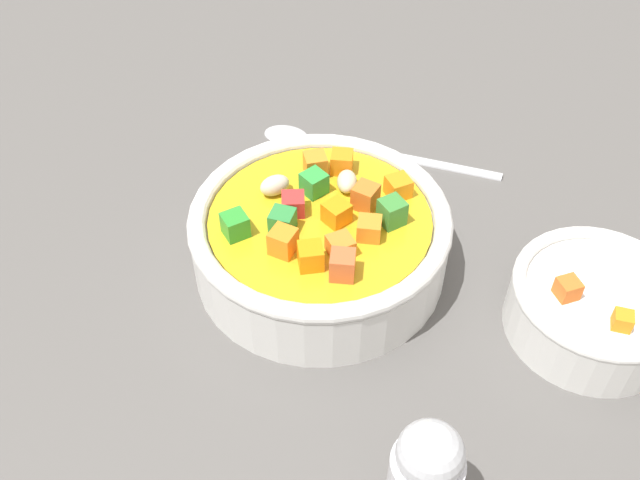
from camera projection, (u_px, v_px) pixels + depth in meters
The scene contains 5 objects.
ground_plane at pixel (320, 275), 49.59cm from camera, with size 140.00×140.00×2.00cm, color #565451.
soup_bowl_main at pixel (320, 237), 46.84cm from camera, with size 17.26×17.26×6.39cm.
spoon at pixel (349, 144), 57.83cm from camera, with size 20.04×2.55×0.94cm.
side_bowl_small at pixel (595, 307), 43.54cm from camera, with size 10.73×10.73×4.70cm.
pepper_shaker at pixel (425, 479), 33.77cm from camera, with size 3.58×3.58×8.03cm.
Camera 1 is at (9.88, -31.49, 36.09)cm, focal length 39.41 mm.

